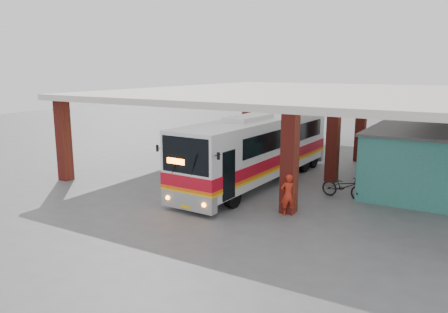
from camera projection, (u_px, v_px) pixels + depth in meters
ground at (256, 186)px, 22.38m from camera, size 90.00×90.00×0.00m
brick_columns at (317, 134)px, 25.45m from camera, size 20.10×21.60×4.35m
canopy_roof at (312, 92)px, 26.72m from camera, size 21.00×23.00×0.30m
shop_building at (427, 158)px, 21.71m from camera, size 5.20×8.20×3.11m
coach_bus at (258, 149)px, 22.76m from camera, size 3.08×12.62×3.65m
motorcycle at (344, 186)px, 20.23m from camera, size 2.24×1.04×1.13m
pedestrian at (288, 195)px, 17.87m from camera, size 0.76×0.71×1.73m
red_chair at (383, 163)px, 25.93m from camera, size 0.60×0.60×0.88m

